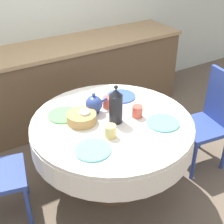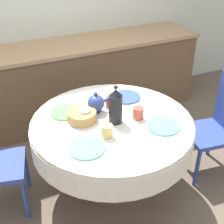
% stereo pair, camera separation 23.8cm
% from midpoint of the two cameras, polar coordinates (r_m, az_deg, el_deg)
% --- Properties ---
extents(ground_plane, '(12.00, 12.00, 0.00)m').
position_cam_midpoint_polar(ground_plane, '(2.89, -2.43, -13.80)').
color(ground_plane, brown).
extents(wall_back, '(7.00, 0.05, 2.60)m').
position_cam_midpoint_polar(wall_back, '(3.66, -16.56, 18.49)').
color(wall_back, beige).
rests_on(wall_back, ground_plane).
extents(kitchen_counter, '(3.24, 0.64, 0.91)m').
position_cam_midpoint_polar(kitchen_counter, '(3.63, -13.00, 4.64)').
color(kitchen_counter, brown).
rests_on(kitchen_counter, ground_plane).
extents(dining_table, '(1.28, 1.28, 0.73)m').
position_cam_midpoint_polar(dining_table, '(2.50, -2.74, -4.07)').
color(dining_table, brown).
rests_on(dining_table, ground_plane).
extents(chair_left, '(0.45, 0.45, 0.94)m').
position_cam_midpoint_polar(chair_left, '(2.98, 15.31, -0.97)').
color(chair_left, '#2D428E').
rests_on(chair_left, ground_plane).
extents(plate_near_left, '(0.25, 0.25, 0.01)m').
position_cam_midpoint_polar(plate_near_left, '(2.13, -6.78, -7.01)').
color(plate_near_left, '#60BCB7').
rests_on(plate_near_left, dining_table).
extents(cup_near_left, '(0.08, 0.08, 0.09)m').
position_cam_midpoint_polar(cup_near_left, '(2.23, -3.36, -3.63)').
color(cup_near_left, '#DBB766').
rests_on(cup_near_left, dining_table).
extents(plate_near_right, '(0.25, 0.25, 0.01)m').
position_cam_midpoint_polar(plate_near_right, '(2.40, 6.52, -2.05)').
color(plate_near_right, '#60BCB7').
rests_on(plate_near_right, dining_table).
extents(cup_near_right, '(0.08, 0.08, 0.09)m').
position_cam_midpoint_polar(cup_near_right, '(2.45, 1.89, 0.02)').
color(cup_near_right, '#CC4C3D').
rests_on(cup_near_right, dining_table).
extents(plate_far_left, '(0.25, 0.25, 0.01)m').
position_cam_midpoint_polar(plate_far_left, '(2.53, -11.51, -0.60)').
color(plate_far_left, '#5BA85B').
rests_on(plate_far_left, dining_table).
extents(cup_far_left, '(0.08, 0.08, 0.09)m').
position_cam_midpoint_polar(cup_far_left, '(2.41, -7.82, -0.92)').
color(cup_far_left, white).
rests_on(cup_far_left, dining_table).
extents(plate_far_right, '(0.25, 0.25, 0.01)m').
position_cam_midpoint_polar(plate_far_right, '(2.75, -0.81, 2.84)').
color(plate_far_right, '#3856AD').
rests_on(plate_far_right, dining_table).
extents(cup_far_right, '(0.08, 0.08, 0.09)m').
position_cam_midpoint_polar(cup_far_right, '(2.58, -3.43, 1.70)').
color(cup_far_right, '#CC4C3D').
rests_on(cup_far_right, dining_table).
extents(coffee_carafe, '(0.10, 0.10, 0.31)m').
position_cam_midpoint_polar(coffee_carafe, '(2.34, -2.20, 1.01)').
color(coffee_carafe, black).
rests_on(coffee_carafe, dining_table).
extents(teapot, '(0.19, 0.14, 0.18)m').
position_cam_midpoint_polar(teapot, '(2.50, -6.02, 1.38)').
color(teapot, '#33478E').
rests_on(teapot, dining_table).
extents(bread_basket, '(0.23, 0.23, 0.08)m').
position_cam_midpoint_polar(bread_basket, '(2.41, -8.40, -1.18)').
color(bread_basket, '#AD844C').
rests_on(bread_basket, dining_table).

